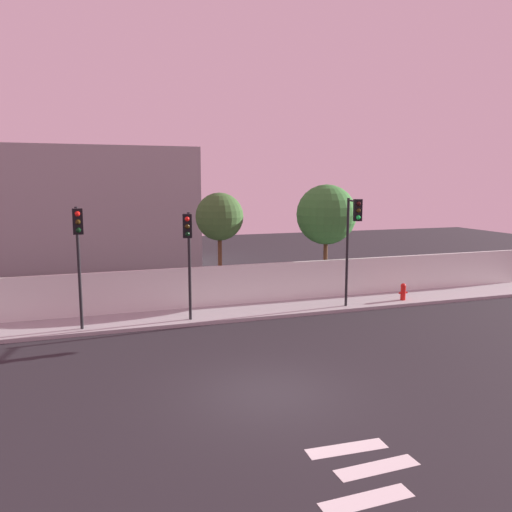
# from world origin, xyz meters

# --- Properties ---
(ground_plane) EXTENTS (80.00, 80.00, 0.00)m
(ground_plane) POSITION_xyz_m (0.00, 0.00, 0.00)
(ground_plane) COLOR black
(sidewalk) EXTENTS (36.00, 2.40, 0.15)m
(sidewalk) POSITION_xyz_m (0.00, 8.20, 0.07)
(sidewalk) COLOR #9D9D9D
(sidewalk) RESTS_ON ground
(perimeter_wall) EXTENTS (36.00, 0.18, 1.80)m
(perimeter_wall) POSITION_xyz_m (0.00, 9.49, 1.05)
(perimeter_wall) COLOR silver
(perimeter_wall) RESTS_ON sidewalk
(crosswalk_marking) EXTENTS (2.79, 3.07, 0.01)m
(crosswalk_marking) POSITION_xyz_m (0.35, -4.53, 0.00)
(crosswalk_marking) COLOR silver
(crosswalk_marking) RESTS_ON ground
(traffic_light_left) EXTENTS (0.51, 1.33, 4.36)m
(traffic_light_left) POSITION_xyz_m (-0.77, 6.95, 3.34)
(traffic_light_left) COLOR black
(traffic_light_left) RESTS_ON sidewalk
(traffic_light_center) EXTENTS (0.61, 1.70, 4.84)m
(traffic_light_center) POSITION_xyz_m (6.28, 6.78, 3.69)
(traffic_light_center) COLOR black
(traffic_light_center) RESTS_ON sidewalk
(traffic_light_right) EXTENTS (0.35, 1.59, 4.64)m
(traffic_light_right) POSITION_xyz_m (-4.78, 6.83, 3.55)
(traffic_light_right) COLOR black
(traffic_light_right) RESTS_ON sidewalk
(fire_hydrant) EXTENTS (0.44, 0.26, 0.80)m
(fire_hydrant) POSITION_xyz_m (9.59, 7.70, 0.58)
(fire_hydrant) COLOR red
(fire_hydrant) RESTS_ON sidewalk
(roadside_tree_midleft) EXTENTS (2.22, 2.22, 5.21)m
(roadside_tree_midleft) POSITION_xyz_m (1.39, 10.45, 4.07)
(roadside_tree_midleft) COLOR brown
(roadside_tree_midleft) RESTS_ON ground
(roadside_tree_midright) EXTENTS (2.98, 2.98, 5.57)m
(roadside_tree_midright) POSITION_xyz_m (6.85, 10.45, 4.07)
(roadside_tree_midright) COLOR brown
(roadside_tree_midright) RESTS_ON ground
(low_building_distant) EXTENTS (12.35, 6.00, 7.93)m
(low_building_distant) POSITION_xyz_m (-3.40, 23.49, 3.97)
(low_building_distant) COLOR #9B9B9B
(low_building_distant) RESTS_ON ground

